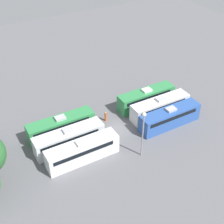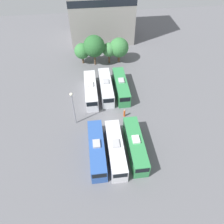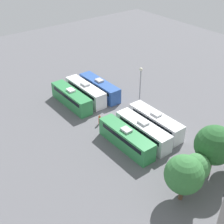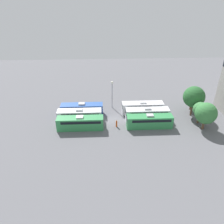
{
  "view_description": "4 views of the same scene",
  "coord_description": "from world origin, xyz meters",
  "px_view_note": "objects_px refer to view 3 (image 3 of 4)",
  "views": [
    {
      "loc": [
        -33.44,
        20.17,
        32.11
      ],
      "look_at": [
        1.24,
        0.37,
        2.79
      ],
      "focal_mm": 50.0,
      "sensor_mm": 36.0,
      "label": 1
    },
    {
      "loc": [
        -3.3,
        -29.24,
        32.28
      ],
      "look_at": [
        0.4,
        0.54,
        1.6
      ],
      "focal_mm": 35.0,
      "sensor_mm": 36.0,
      "label": 2
    },
    {
      "loc": [
        28.57,
        37.35,
        30.4
      ],
      "look_at": [
        0.6,
        1.13,
        1.76
      ],
      "focal_mm": 50.0,
      "sensor_mm": 36.0,
      "label": 3
    },
    {
      "loc": [
        46.33,
        -2.48,
        28.37
      ],
      "look_at": [
        0.33,
        -0.33,
        2.56
      ],
      "focal_mm": 35.0,
      "sensor_mm": 36.0,
      "label": 4
    }
  ],
  "objects_px": {
    "worker_person": "(100,120)",
    "light_pole": "(140,80)",
    "bus_1": "(86,91)",
    "tree_1": "(215,145)",
    "tree_3": "(184,175)",
    "bus_4": "(143,131)",
    "bus_0": "(100,87)",
    "bus_5": "(126,138)",
    "bus_3": "(156,122)",
    "tree_2": "(196,167)",
    "bus_2": "(71,97)"
  },
  "relations": [
    {
      "from": "worker_person",
      "to": "light_pole",
      "type": "bearing_deg",
      "value": -176.53
    },
    {
      "from": "bus_1",
      "to": "tree_1",
      "type": "xyz_separation_m",
      "value": [
        -1.54,
        28.31,
        3.57
      ]
    },
    {
      "from": "worker_person",
      "to": "tree_3",
      "type": "height_order",
      "value": "tree_3"
    },
    {
      "from": "bus_4",
      "to": "tree_1",
      "type": "height_order",
      "value": "tree_1"
    },
    {
      "from": "bus_0",
      "to": "bus_5",
      "type": "bearing_deg",
      "value": 67.78
    },
    {
      "from": "bus_3",
      "to": "light_pole",
      "type": "xyz_separation_m",
      "value": [
        -3.44,
        -7.8,
        3.58
      ]
    },
    {
      "from": "bus_4",
      "to": "tree_2",
      "type": "distance_m",
      "value": 12.44
    },
    {
      "from": "bus_4",
      "to": "light_pole",
      "type": "height_order",
      "value": "light_pole"
    },
    {
      "from": "bus_0",
      "to": "tree_1",
      "type": "relative_size",
      "value": 1.35
    },
    {
      "from": "bus_0",
      "to": "bus_1",
      "type": "distance_m",
      "value": 3.15
    },
    {
      "from": "tree_1",
      "to": "bus_3",
      "type": "bearing_deg",
      "value": -98.02
    },
    {
      "from": "bus_0",
      "to": "tree_3",
      "type": "bearing_deg",
      "value": 74.48
    },
    {
      "from": "bus_5",
      "to": "tree_1",
      "type": "height_order",
      "value": "tree_1"
    },
    {
      "from": "bus_1",
      "to": "tree_3",
      "type": "height_order",
      "value": "tree_3"
    },
    {
      "from": "light_pole",
      "to": "tree_3",
      "type": "xyz_separation_m",
      "value": [
        11.5,
        20.63,
        -1.12
      ]
    },
    {
      "from": "worker_person",
      "to": "tree_2",
      "type": "height_order",
      "value": "tree_2"
    },
    {
      "from": "bus_5",
      "to": "tree_3",
      "type": "bearing_deg",
      "value": 83.93
    },
    {
      "from": "bus_3",
      "to": "tree_1",
      "type": "bearing_deg",
      "value": 81.98
    },
    {
      "from": "bus_4",
      "to": "bus_5",
      "type": "bearing_deg",
      "value": -1.7
    },
    {
      "from": "bus_2",
      "to": "bus_4",
      "type": "height_order",
      "value": "same"
    },
    {
      "from": "bus_3",
      "to": "tree_3",
      "type": "relative_size",
      "value": 1.62
    },
    {
      "from": "worker_person",
      "to": "tree_1",
      "type": "distance_m",
      "value": 20.49
    },
    {
      "from": "bus_2",
      "to": "worker_person",
      "type": "xyz_separation_m",
      "value": [
        -0.45,
        8.41,
        -0.8
      ]
    },
    {
      "from": "light_pole",
      "to": "tree_3",
      "type": "distance_m",
      "value": 23.64
    },
    {
      "from": "tree_1",
      "to": "tree_2",
      "type": "relative_size",
      "value": 1.42
    },
    {
      "from": "bus_0",
      "to": "bus_1",
      "type": "height_order",
      "value": "same"
    },
    {
      "from": "bus_2",
      "to": "bus_5",
      "type": "xyz_separation_m",
      "value": [
        0.02,
        16.1,
        0.0
      ]
    },
    {
      "from": "tree_3",
      "to": "bus_2",
      "type": "bearing_deg",
      "value": -92.67
    },
    {
      "from": "bus_5",
      "to": "tree_1",
      "type": "xyz_separation_m",
      "value": [
        -5.02,
        11.8,
        3.57
      ]
    },
    {
      "from": "bus_0",
      "to": "tree_1",
      "type": "bearing_deg",
      "value": 86.75
    },
    {
      "from": "bus_3",
      "to": "light_pole",
      "type": "height_order",
      "value": "light_pole"
    },
    {
      "from": "bus_5",
      "to": "worker_person",
      "type": "height_order",
      "value": "bus_5"
    },
    {
      "from": "bus_1",
      "to": "bus_3",
      "type": "height_order",
      "value": "same"
    },
    {
      "from": "worker_person",
      "to": "bus_4",
      "type": "bearing_deg",
      "value": 110.45
    },
    {
      "from": "bus_4",
      "to": "tree_1",
      "type": "distance_m",
      "value": 12.34
    },
    {
      "from": "bus_0",
      "to": "tree_1",
      "type": "distance_m",
      "value": 28.24
    },
    {
      "from": "tree_1",
      "to": "bus_1",
      "type": "bearing_deg",
      "value": -86.88
    },
    {
      "from": "worker_person",
      "to": "light_pole",
      "type": "relative_size",
      "value": 0.24
    },
    {
      "from": "tree_2",
      "to": "bus_3",
      "type": "bearing_deg",
      "value": -113.48
    },
    {
      "from": "tree_2",
      "to": "tree_1",
      "type": "bearing_deg",
      "value": -174.27
    },
    {
      "from": "bus_3",
      "to": "tree_2",
      "type": "height_order",
      "value": "tree_2"
    },
    {
      "from": "bus_1",
      "to": "tree_2",
      "type": "xyz_separation_m",
      "value": [
        2.23,
        28.69,
        2.11
      ]
    },
    {
      "from": "bus_1",
      "to": "bus_0",
      "type": "bearing_deg",
      "value": 173.63
    },
    {
      "from": "bus_2",
      "to": "light_pole",
      "type": "bearing_deg",
      "value": 142.47
    },
    {
      "from": "bus_0",
      "to": "light_pole",
      "type": "xyz_separation_m",
      "value": [
        -3.58,
        7.89,
        3.58
      ]
    },
    {
      "from": "bus_4",
      "to": "worker_person",
      "type": "distance_m",
      "value": 8.36
    },
    {
      "from": "bus_0",
      "to": "bus_2",
      "type": "relative_size",
      "value": 1.0
    },
    {
      "from": "bus_1",
      "to": "tree_2",
      "type": "bearing_deg",
      "value": 85.56
    },
    {
      "from": "tree_1",
      "to": "tree_3",
      "type": "height_order",
      "value": "tree_1"
    },
    {
      "from": "bus_0",
      "to": "light_pole",
      "type": "bearing_deg",
      "value": 114.45
    }
  ]
}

